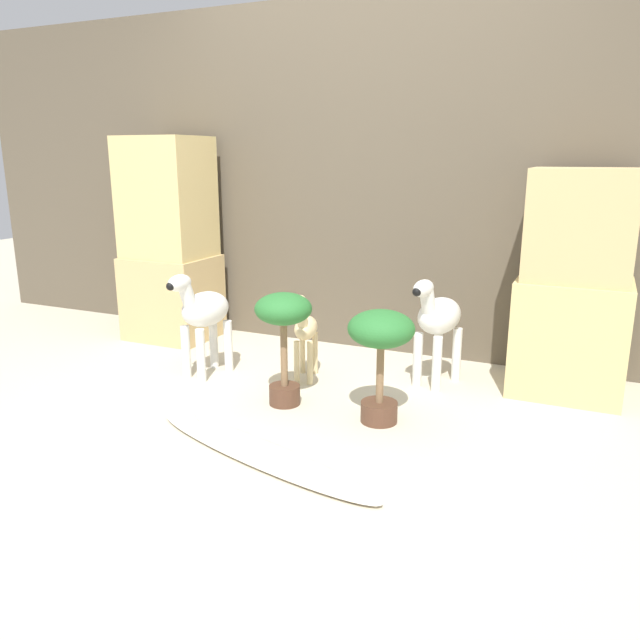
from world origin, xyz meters
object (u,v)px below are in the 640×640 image
giraffe_figurine (305,330)px  potted_palm_back (381,343)px  surfboard (258,452)px  zebra_left (203,314)px  zebra_right (437,321)px  potted_palm_front (284,324)px

giraffe_figurine → potted_palm_back: potted_palm_back is taller
giraffe_figurine → surfboard: bearing=-76.9°
giraffe_figurine → surfboard: 1.00m
zebra_left → giraffe_figurine: size_ratio=1.18×
zebra_right → potted_palm_back: size_ratio=1.13×
giraffe_figurine → potted_palm_back: bearing=-33.4°
zebra_left → giraffe_figurine: (0.57, 0.17, -0.08)m
giraffe_figurine → potted_palm_front: bearing=-81.3°
potted_palm_front → potted_palm_back: bearing=-1.0°
potted_palm_back → potted_palm_front: bearing=179.0°
zebra_left → potted_palm_back: size_ratio=1.13×
giraffe_figurine → zebra_right: bearing=18.6°
giraffe_figurine → potted_palm_front: size_ratio=0.90×
giraffe_figurine → potted_palm_back: 0.70m
potted_palm_back → surfboard: 0.77m
zebra_right → surfboard: size_ratio=0.48×
potted_palm_front → surfboard: (0.16, -0.57, -0.41)m
surfboard → potted_palm_front: bearing=105.9°
surfboard → zebra_right: bearing=67.8°
potted_palm_back → surfboard: bearing=-122.9°
zebra_left → zebra_right: bearing=17.6°
zebra_left → potted_palm_back: zebra_left is taller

